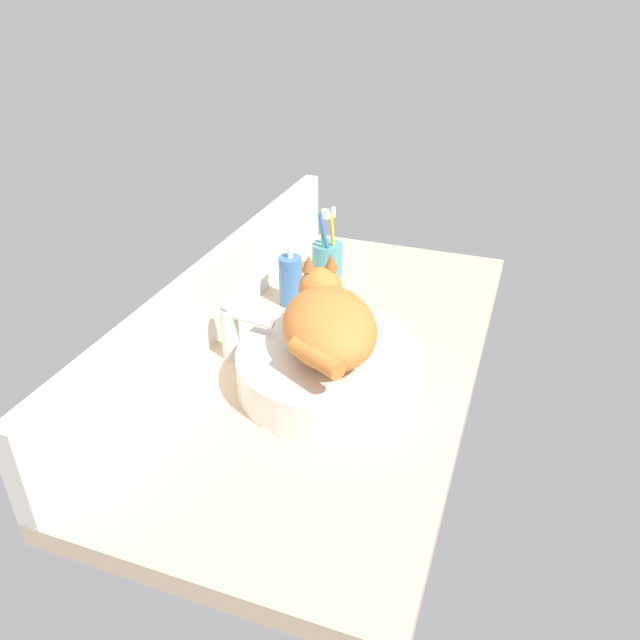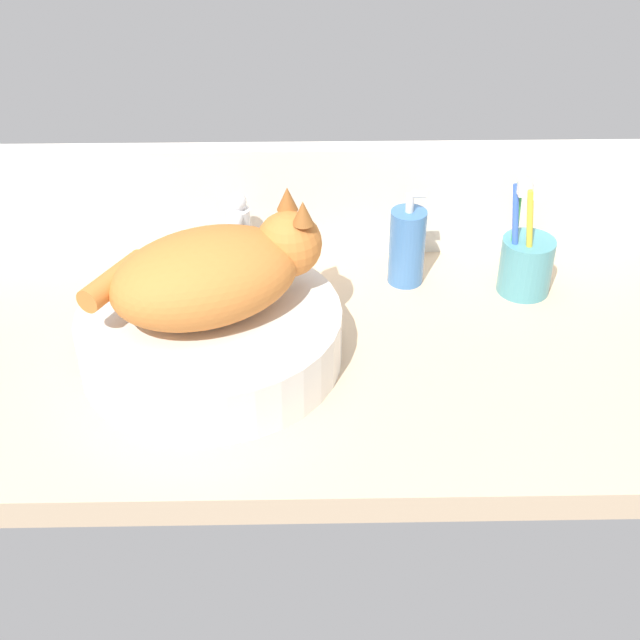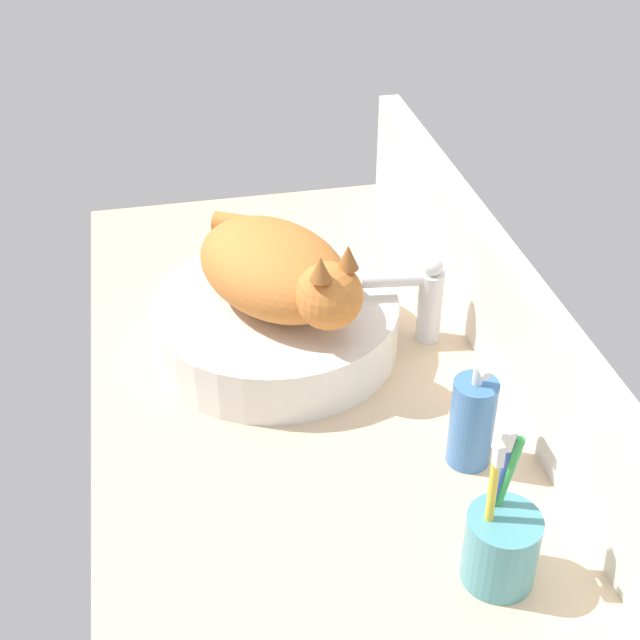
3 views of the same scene
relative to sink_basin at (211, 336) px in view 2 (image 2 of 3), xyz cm
name	(u,v)px [view 2 (image 2 of 3)]	position (x,y,z in cm)	size (l,w,h in cm)	color
ground_plane	(297,358)	(11.35, 2.54, -5.80)	(117.67, 57.23, 4.00)	#D1B28E
backsplash_panel	(296,199)	(11.35, 29.35, 5.03)	(117.67, 3.60, 17.67)	silver
sink_basin	(211,336)	(0.00, 0.00, 0.00)	(34.93, 34.93, 7.60)	silver
cat	(215,272)	(1.18, 0.70, 9.56)	(30.22, 26.59, 14.00)	#CC7533
faucet	(238,235)	(2.56, 20.84, 3.50)	(4.11, 11.86, 13.60)	silver
soap_dispenser	(407,246)	(27.94, 19.09, 2.28)	(5.39, 5.39, 15.18)	#3F72B2
toothbrush_cup	(525,263)	(45.27, 16.01, 0.99)	(7.83, 7.83, 18.69)	teal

